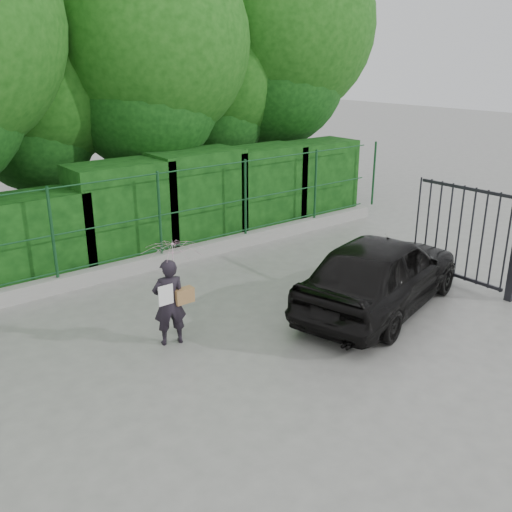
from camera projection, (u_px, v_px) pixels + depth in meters
ground at (284, 350)px, 8.96m from camera, size 80.00×80.00×0.00m
kerb at (146, 263)px, 12.23m from camera, size 14.00×0.25×0.30m
fence at (152, 215)px, 12.01m from camera, size 14.13×0.06×1.80m
hedge at (128, 213)px, 12.76m from camera, size 14.20×1.20×2.24m
trees at (112, 44)px, 13.79m from camera, size 17.10×6.15×8.08m
gate at (494, 234)px, 10.73m from camera, size 0.22×2.33×2.36m
woman at (173, 276)px, 8.90m from camera, size 0.99×1.01×1.68m
car at (381, 272)px, 10.20m from camera, size 4.45×2.68×1.42m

